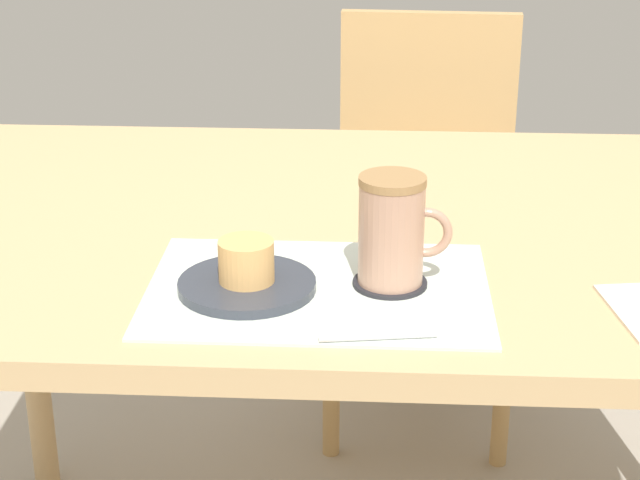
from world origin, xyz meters
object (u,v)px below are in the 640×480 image
object	(u,v)px
pastry	(246,261)
coffee_mug	(393,230)
dining_table	(342,264)
pastry_plate	(247,285)
wooden_chair	(424,202)

from	to	relation	value
pastry	coffee_mug	size ratio (longest dim) A/B	0.50
dining_table	coffee_mug	size ratio (longest dim) A/B	9.98
pastry_plate	wooden_chair	bearing A→B (deg)	75.94
dining_table	pastry_plate	size ratio (longest dim) A/B	8.02
wooden_chair	dining_table	bearing A→B (deg)	81.80
dining_table	wooden_chair	xyz separation A→B (m)	(0.15, 0.77, -0.19)
pastry_plate	dining_table	bearing A→B (deg)	67.44
dining_table	wooden_chair	size ratio (longest dim) A/B	1.53
dining_table	pastry_plate	xyz separation A→B (m)	(-0.11, -0.26, 0.08)
dining_table	wooden_chair	world-z (taller)	wooden_chair
dining_table	pastry	xyz separation A→B (m)	(-0.11, -0.26, 0.11)
dining_table	pastry_plate	bearing A→B (deg)	-112.56
coffee_mug	wooden_chair	bearing A→B (deg)	85.29
pastry	pastry_plate	bearing A→B (deg)	0.00
wooden_chair	pastry_plate	xyz separation A→B (m)	(-0.26, -1.02, 0.27)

